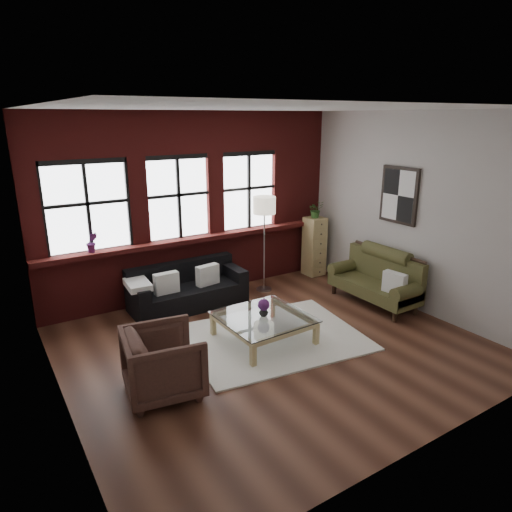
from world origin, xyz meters
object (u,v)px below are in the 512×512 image
dark_sofa (188,287)px  vase (264,312)px  armchair (163,362)px  drawer_chest (314,246)px  coffee_table (264,329)px  vintage_settee (374,279)px  floor_lamp (264,241)px

dark_sofa → vase: 1.76m
armchair → drawer_chest: bearing=-51.2°
coffee_table → armchair: bearing=-164.5°
dark_sofa → vintage_settee: size_ratio=1.16×
dark_sofa → coffee_table: bearing=-76.9°
floor_lamp → vintage_settee: bearing=-51.5°
dark_sofa → drawer_chest: (2.86, 0.17, 0.24)m
dark_sofa → floor_lamp: size_ratio=1.02×
armchair → floor_lamp: (2.79, 2.14, 0.56)m
vintage_settee → vase: (-2.33, -0.13, 0.01)m
vase → vintage_settee: bearing=3.1°
vase → drawer_chest: size_ratio=0.12×
drawer_chest → vase: bearing=-142.5°
vintage_settee → floor_lamp: bearing=128.5°
vintage_settee → vase: bearing=-176.9°
dark_sofa → coffee_table: 1.77m
coffee_table → floor_lamp: floor_lamp is taller
dark_sofa → armchair: size_ratio=2.23×
coffee_table → floor_lamp: size_ratio=0.62×
armchair → dark_sofa: bearing=-21.4°
floor_lamp → vase: bearing=-123.5°
vintage_settee → floor_lamp: (-1.23, 1.54, 0.51)m
armchair → vase: bearing=-65.3°
coffee_table → floor_lamp: (1.11, 1.67, 0.76)m
coffee_table → drawer_chest: drawer_chest is taller
floor_lamp → coffee_table: bearing=-123.5°
drawer_chest → armchair: bearing=-150.4°
armchair → floor_lamp: 3.56m
armchair → drawer_chest: (4.14, 2.35, 0.20)m
coffee_table → drawer_chest: size_ratio=1.00×
dark_sofa → drawer_chest: size_ratio=1.64×
dark_sofa → floor_lamp: bearing=-1.5°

